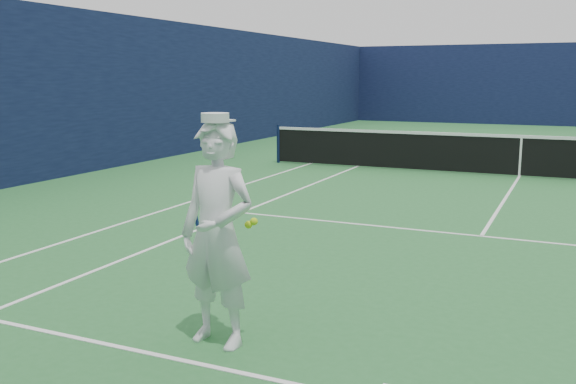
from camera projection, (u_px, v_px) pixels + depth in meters
The scene contains 5 objects.
ground at pixel (519, 177), 15.38m from camera, with size 80.00×80.00×0.00m, color #276831.
court_markings at pixel (519, 177), 15.38m from camera, with size 11.03×23.83×0.01m.
windscreen_fence at pixel (525, 93), 15.03m from camera, with size 20.12×36.12×4.00m.
tennis_net at pixel (521, 154), 15.29m from camera, with size 12.88×0.09×1.07m.
tennis_player at pixel (217, 234), 5.62m from camera, with size 0.80×0.56×2.07m.
Camera 1 is at (1.22, -16.14, 2.37)m, focal length 40.00 mm.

